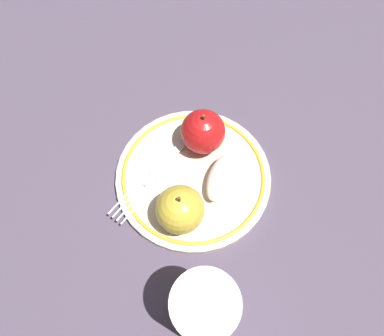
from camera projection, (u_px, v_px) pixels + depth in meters
The scene contains 7 objects.
ground_plane at pixel (196, 169), 0.58m from camera, with size 2.00×2.00×0.00m, color #4F4255.
plate at pixel (192, 176), 0.56m from camera, with size 0.23×0.23×0.01m.
apple_red_whole at pixel (181, 210), 0.50m from camera, with size 0.07×0.07×0.07m.
apple_second_whole at pixel (200, 131), 0.55m from camera, with size 0.07×0.07×0.07m.
apple_slice_front at pixel (219, 178), 0.54m from camera, with size 0.08×0.03×0.02m, color white.
fork at pixel (159, 170), 0.56m from camera, with size 0.18×0.09×0.00m.
drinking_glass at pixel (204, 309), 0.43m from camera, with size 0.08×0.08×0.11m, color silver.
Camera 1 is at (-0.25, -0.06, 0.52)m, focal length 35.00 mm.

